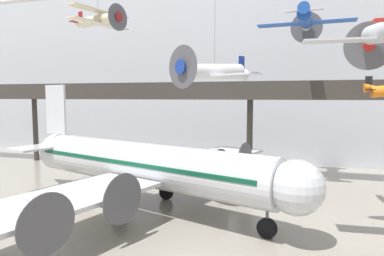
% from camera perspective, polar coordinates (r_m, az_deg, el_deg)
% --- Properties ---
extents(hangar_back_wall, '(140.00, 3.00, 25.21)m').
position_cam_1_polar(hangar_back_wall, '(48.75, 10.99, 9.33)').
color(hangar_back_wall, silver).
rests_on(hangar_back_wall, ground).
extents(mezzanine_walkway, '(110.00, 3.20, 10.74)m').
position_cam_1_polar(mezzanine_walkway, '(39.18, 9.50, 5.15)').
color(mezzanine_walkway, '#38332D').
rests_on(mezzanine_walkway, ground).
extents(airliner_silver_main, '(28.66, 33.36, 10.22)m').
position_cam_1_polar(airliner_silver_main, '(28.40, -8.55, -6.05)').
color(airliner_silver_main, silver).
rests_on(airliner_silver_main, ground).
extents(suspended_plane_cream_biplane, '(5.47, 6.53, 6.04)m').
position_cam_1_polar(suspended_plane_cream_biplane, '(33.44, -15.31, 17.02)').
color(suspended_plane_cream_biplane, beige).
extents(suspended_plane_blue_trainer, '(9.60, 7.83, 5.89)m').
position_cam_1_polar(suspended_plane_blue_trainer, '(37.61, 18.36, 16.90)').
color(suspended_plane_blue_trainer, '#1E4CAD').
extents(suspended_plane_white_twin, '(8.53, 7.75, 10.95)m').
position_cam_1_polar(suspended_plane_white_twin, '(28.24, 3.81, 9.30)').
color(suspended_plane_white_twin, silver).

